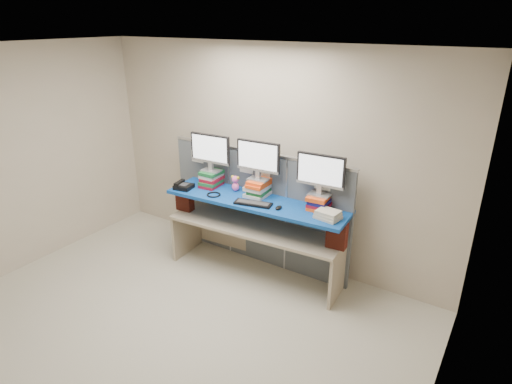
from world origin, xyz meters
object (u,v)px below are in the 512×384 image
Objects in this scene: blue_board at (256,201)px; monitor_right at (321,173)px; monitor_left at (210,151)px; desk at (256,235)px; desk_phone at (183,186)px; keyboard at (253,203)px; monitor_center at (258,158)px.

blue_board is 0.89m from monitor_right.
desk is at bearing -9.30° from monitor_left.
desk_phone is (-0.98, -0.20, 0.51)m from desk.
blue_board is 4.89× the size of keyboard.
keyboard is 1.90× the size of desk_phone.
monitor_right is (1.47, 0.10, -0.04)m from monitor_left.
blue_board is 0.15m from keyboard.
keyboard is (-0.70, -0.31, -0.43)m from monitor_right.
desk is 4.83× the size of keyboard.
monitor_left is at bearing 170.70° from desk.
blue_board is 1.00m from desk_phone.
monitor_left is 0.93m from keyboard.
monitor_center is at bearing 106.79° from desk.
desk is 1.12m from desk_phone.
monitor_right is at bearing 8.95° from blue_board.
monitor_left is 1.00× the size of monitor_center.
desk_phone is (-1.72, -0.37, -0.41)m from monitor_right.
keyboard is at bearing -18.79° from monitor_left.
monitor_center is at bearing 8.65° from desk_phone.
monitor_right reaches higher than blue_board.
desk is at bearing -3.93° from blue_board.
monitor_left is at bearing 152.38° from keyboard.
monitor_left is 1.20× the size of keyboard.
desk_phone reaches higher than desk.
monitor_right is (0.74, 0.17, 0.46)m from blue_board.
keyboard reaches higher than blue_board.
keyboard is 1.03m from desk_phone.
blue_board is 4.09× the size of monitor_left.
monitor_center reaches higher than blue_board.
blue_board is at bearing 96.42° from keyboard.
monitor_left reaches higher than desk_phone.
monitor_center reaches higher than monitor_right.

